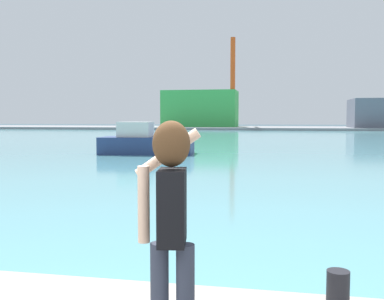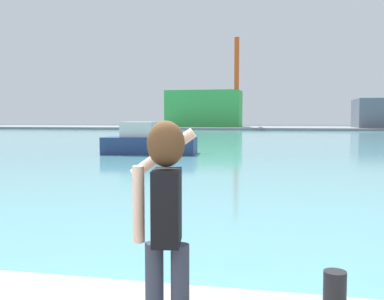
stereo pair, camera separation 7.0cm
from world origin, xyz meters
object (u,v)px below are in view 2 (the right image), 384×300
warehouse_left (204,109)px  person_photographer (165,211)px  boat_moored (148,142)px  port_crane (237,72)px  harbor_bollard (335,291)px

warehouse_left → person_photographer: bearing=-80.1°
person_photographer → boat_moored: (-7.73, 24.33, -0.87)m
boat_moored → port_crane: size_ratio=0.33×
harbor_bollard → boat_moored: boat_moored is taller
harbor_bollard → warehouse_left: size_ratio=0.02×
harbor_bollard → port_crane: 90.89m
warehouse_left → port_crane: (7.16, -1.43, 7.56)m
warehouse_left → boat_moored: bearing=-83.0°
person_photographer → port_crane: 91.61m
person_photographer → warehouse_left: size_ratio=0.11×
warehouse_left → port_crane: bearing=-11.3°
person_photographer → warehouse_left: warehouse_left is taller
harbor_bollard → warehouse_left: 92.77m
boat_moored → warehouse_left: size_ratio=0.39×
harbor_bollard → port_crane: (-10.26, 89.62, 11.16)m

